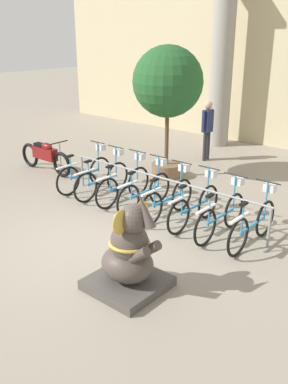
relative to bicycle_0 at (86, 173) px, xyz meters
name	(u,v)px	position (x,y,z in m)	size (l,w,h in m)	color
ground_plane	(93,244)	(2.19, -1.83, -0.42)	(60.00, 60.00, 0.00)	gray
column_left	(222,63)	(0.10, 5.77, 2.20)	(0.89, 0.89, 5.16)	gray
bike_rack	(160,183)	(2.18, 0.12, 0.21)	(4.97, 0.05, 0.77)	gray
bicycle_0	(86,173)	(0.00, 0.00, 0.00)	(0.48, 1.70, 1.09)	black
bicycle_1	(103,178)	(0.62, -0.02, 0.00)	(0.48, 1.70, 1.09)	black
bicycle_2	(124,184)	(1.25, 0.02, 0.00)	(0.48, 1.70, 1.09)	black
bicycle_3	(146,191)	(1.87, 0.01, 0.00)	(0.48, 1.70, 1.09)	black
bicycle_4	(168,198)	(2.50, -0.02, 0.00)	(0.48, 1.70, 1.09)	black
bicycle_5	(195,205)	(3.12, 0.02, 0.00)	(0.48, 1.70, 1.09)	black
bicycle_6	(221,215)	(3.74, -0.04, 0.00)	(0.48, 1.70, 1.09)	black
bicycle_7	(253,223)	(4.37, 0.01, 0.00)	(0.48, 1.70, 1.09)	black
elephant_statue	(129,256)	(3.64, -2.43, 0.13)	(1.05, 1.05, 1.62)	#4C4742
motorcycle	(45,155)	(-1.83, 0.22, 0.04)	(2.05, 0.55, 0.93)	black
person_pedestrian	(207,125)	(0.83, 3.97, 0.62)	(0.23, 0.47, 1.72)	#28282D
potted_tree	(168,85)	(0.87, 2.01, 1.92)	(1.73, 1.73, 3.29)	brown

